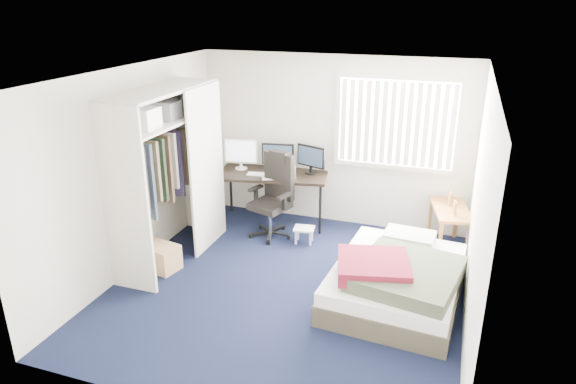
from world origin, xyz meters
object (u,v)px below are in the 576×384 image
(office_chair, at_px, (273,204))
(bed, at_px, (397,279))
(nightstand, at_px, (451,213))
(desk, at_px, (273,171))

(office_chair, xyz_separation_m, bed, (1.92, -1.17, -0.20))
(nightstand, bearing_deg, office_chair, -172.76)
(desk, height_order, office_chair, desk)
(office_chair, relative_size, bed, 0.63)
(bed, bearing_deg, office_chair, 148.56)
(desk, height_order, bed, desk)
(desk, bearing_deg, office_chair, -70.16)
(office_chair, xyz_separation_m, nightstand, (2.41, 0.31, 0.07))
(desk, height_order, nightstand, desk)
(desk, relative_size, bed, 0.88)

